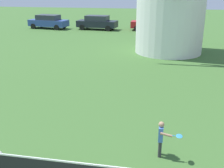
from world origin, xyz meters
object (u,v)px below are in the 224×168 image
object	(u,v)px
player_far	(162,137)
parked_car_blue	(48,21)
parked_car_red	(151,23)
parked_car_black	(97,22)

from	to	relation	value
player_far	parked_car_blue	world-z (taller)	parked_car_blue
player_far	parked_car_blue	distance (m)	26.97
player_far	parked_car_red	size ratio (longest dim) A/B	0.25
player_far	parked_car_blue	bearing A→B (deg)	119.47
parked_car_blue	parked_car_black	xyz separation A→B (m)	(5.72, 0.25, -0.00)
parked_car_red	parked_car_black	bearing A→B (deg)	-175.71
parked_car_blue	parked_car_black	size ratio (longest dim) A/B	1.02
parked_car_black	parked_car_red	bearing A→B (deg)	4.29
parked_car_black	parked_car_red	size ratio (longest dim) A/B	1.06
parked_car_blue	parked_car_black	bearing A→B (deg)	2.46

